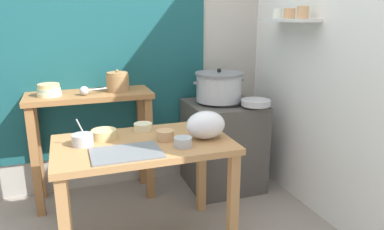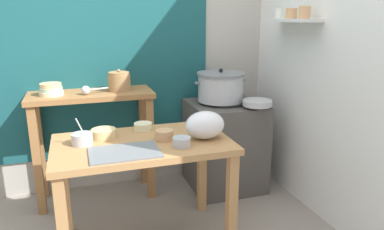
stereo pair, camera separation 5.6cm
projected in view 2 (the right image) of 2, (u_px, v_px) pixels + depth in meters
The scene contains 17 objects.
wall_back at pixel (124, 38), 3.08m from camera, with size 4.40×0.12×2.60m.
wall_right at pixel (321, 41), 2.65m from camera, with size 0.30×3.20×2.60m.
prep_table at pixel (143, 158), 2.31m from camera, with size 1.10×0.66×0.72m.
back_shelf_table at pixel (93, 119), 2.91m from camera, with size 0.96×0.40×0.90m.
stove_block at pixel (224, 145), 3.19m from camera, with size 0.60×0.61×0.78m.
steamer_pot at pixel (221, 87), 3.06m from camera, with size 0.45×0.40×0.28m.
clay_pot at pixel (119, 82), 2.89m from camera, with size 0.18×0.18×0.17m.
bowl_stack_enamel at pixel (51, 90), 2.73m from camera, with size 0.18×0.18×0.09m.
ladle at pixel (87, 90), 2.76m from camera, with size 0.24×0.10×0.07m.
serving_tray at pixel (125, 152), 2.08m from camera, with size 0.40×0.28×0.01m, color slate.
plastic_bag at pixel (205, 125), 2.30m from camera, with size 0.25×0.19×0.18m, color white.
wide_pan at pixel (257, 103), 2.92m from camera, with size 0.24×0.24×0.05m, color #B7BABF.
prep_bowl_0 at pixel (104, 133), 2.33m from camera, with size 0.16×0.16×0.06m.
prep_bowl_1 at pixel (164, 135), 2.29m from camera, with size 0.11×0.11×0.06m.
prep_bowl_2 at pixel (143, 126), 2.49m from camera, with size 0.12×0.12×0.05m.
prep_bowl_3 at pixel (82, 138), 2.21m from camera, with size 0.13×0.13×0.18m.
prep_bowl_4 at pixel (182, 141), 2.18m from camera, with size 0.11×0.11×0.06m.
Camera 2 is at (-0.34, -2.07, 1.48)m, focal length 33.87 mm.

